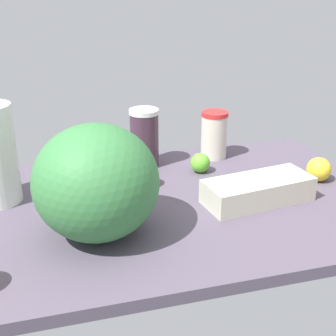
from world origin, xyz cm
name	(u,v)px	position (x,y,z in cm)	size (l,w,h in cm)	color
countertop	(168,207)	(0.00, 0.00, 1.50)	(120.00, 76.00, 3.00)	#4F4655
watermelon	(96,182)	(20.20, 11.75, 16.48)	(28.85, 28.85, 26.96)	#35753C
tumbler_cup	(214,135)	(-23.81, -28.31, 10.90)	(8.79, 8.79, 15.72)	beige
egg_carton	(258,190)	(-23.48, 5.98, 6.29)	(29.59, 11.98, 6.57)	beige
shaker_bottle	(144,138)	(0.06, -27.46, 12.29)	(9.24, 9.24, 18.51)	#3F2838
lemon_far_back	(319,169)	(-46.87, -1.68, 6.59)	(7.18, 7.18, 7.18)	yellow
lime_by_jug	(200,163)	(-15.23, -17.28, 6.04)	(6.08, 6.08, 6.08)	#5DBB2E
lemon_loose	(146,175)	(3.36, -11.98, 6.25)	(6.50, 6.50, 6.50)	yellow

